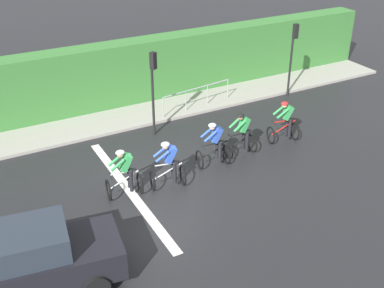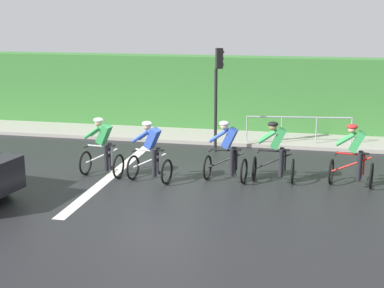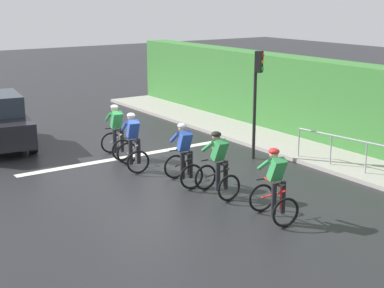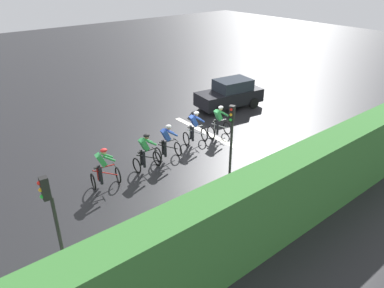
{
  "view_description": "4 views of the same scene",
  "coord_description": "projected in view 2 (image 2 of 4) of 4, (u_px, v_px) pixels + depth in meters",
  "views": [
    {
      "loc": [
        12.43,
        -5.64,
        8.82
      ],
      "look_at": [
        -0.29,
        1.28,
        0.94
      ],
      "focal_mm": 45.22,
      "sensor_mm": 36.0,
      "label": 1
    },
    {
      "loc": [
        14.14,
        4.1,
        4.51
      ],
      "look_at": [
        0.06,
        1.11,
        1.02
      ],
      "focal_mm": 51.94,
      "sensor_mm": 36.0,
      "label": 2
    },
    {
      "loc": [
        8.07,
        14.34,
        4.93
      ],
      "look_at": [
        -0.65,
        1.57,
        0.93
      ],
      "focal_mm": 53.71,
      "sensor_mm": 36.0,
      "label": 3
    },
    {
      "loc": [
        -12.18,
        10.42,
        8.11
      ],
      "look_at": [
        -0.94,
        1.31,
        0.85
      ],
      "focal_mm": 34.07,
      "sensor_mm": 36.0,
      "label": 4
    }
  ],
  "objects": [
    {
      "name": "cyclist_lead",
      "position": [
        354.0,
        157.0,
        14.4
      ],
      "size": [
        0.86,
        1.18,
        1.66
      ],
      "color": "black",
      "rests_on": "ground"
    },
    {
      "name": "cyclist_trailing",
      "position": [
        102.0,
        149.0,
        15.24
      ],
      "size": [
        0.8,
        1.15,
        1.66
      ],
      "color": "black",
      "rests_on": "ground"
    },
    {
      "name": "stone_wall_low",
      "position": [
        251.0,
        124.0,
        20.85
      ],
      "size": [
        0.44,
        24.56,
        0.65
      ],
      "primitive_type": "cube",
      "color": "gray",
      "rests_on": "ground"
    },
    {
      "name": "cyclist_fourth",
      "position": [
        151.0,
        153.0,
        14.76
      ],
      "size": [
        0.88,
        1.19,
        1.66
      ],
      "color": "black",
      "rests_on": "ground"
    },
    {
      "name": "hedge_wall",
      "position": [
        252.0,
        94.0,
        20.88
      ],
      "size": [
        1.1,
        24.56,
        2.81
      ],
      "primitive_type": "cube",
      "color": "#387533",
      "rests_on": "ground"
    },
    {
      "name": "sidewalk_kerb",
      "position": [
        248.0,
        136.0,
        20.06
      ],
      "size": [
        2.8,
        24.56,
        0.12
      ],
      "primitive_type": "cube",
      "color": "#9E998E",
      "rests_on": "ground"
    },
    {
      "name": "ground_plane",
      "position": [
        153.0,
        177.0,
        15.34
      ],
      "size": [
        80.0,
        80.0,
        0.0
      ],
      "primitive_type": "plane",
      "color": "black"
    },
    {
      "name": "traffic_light_near_crossing",
      "position": [
        218.0,
        84.0,
        17.66
      ],
      "size": [
        0.27,
        0.3,
        3.34
      ],
      "color": "black",
      "rests_on": "ground"
    },
    {
      "name": "road_marking_stop_line",
      "position": [
        112.0,
        175.0,
        15.58
      ],
      "size": [
        7.0,
        0.3,
        0.01
      ],
      "primitive_type": "cube",
      "color": "silver",
      "rests_on": "ground"
    },
    {
      "name": "cyclist_second",
      "position": [
        275.0,
        154.0,
        14.73
      ],
      "size": [
        0.7,
        1.09,
        1.66
      ],
      "color": "black",
      "rests_on": "ground"
    },
    {
      "name": "pedestrian_railing_kerbside",
      "position": [
        299.0,
        123.0,
        18.67
      ],
      "size": [
        0.52,
        3.51,
        1.03
      ],
      "color": "#999EA3",
      "rests_on": "ground"
    },
    {
      "name": "cyclist_mid",
      "position": [
        227.0,
        153.0,
        14.8
      ],
      "size": [
        0.81,
        1.16,
        1.66
      ],
      "color": "black",
      "rests_on": "ground"
    }
  ]
}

